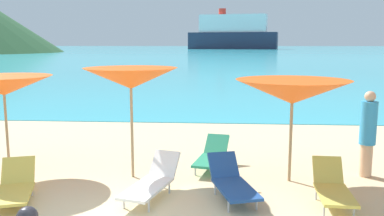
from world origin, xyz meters
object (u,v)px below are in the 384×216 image
lounge_chair_7 (152,181)px  beachgoer_2 (368,132)px  lounge_chair_2 (333,187)px  umbrella_3 (292,92)px  lounge_chair_0 (232,182)px  cruise_ship (233,34)px  lounge_chair_4 (212,155)px  lounge_chair_3 (14,186)px  umbrella_2 (131,78)px  umbrella_1 (4,86)px

lounge_chair_7 → beachgoer_2: size_ratio=0.97×
lounge_chair_2 → lounge_chair_7: size_ratio=0.81×
umbrella_3 → lounge_chair_7: 3.16m
umbrella_3 → lounge_chair_0: (-1.17, -1.02, -1.48)m
lounge_chair_7 → cruise_ship: bearing=103.1°
lounge_chair_2 → lounge_chair_4: size_ratio=0.89×
lounge_chair_2 → lounge_chair_3: size_ratio=0.93×
umbrella_2 → lounge_chair_0: 2.83m
lounge_chair_0 → cruise_ship: (5.00, 198.74, 7.12)m
umbrella_3 → lounge_chair_2: umbrella_3 is taller
umbrella_2 → umbrella_3: size_ratio=0.98×
lounge_chair_2 → lounge_chair_7: 3.10m
lounge_chair_2 → beachgoer_2: beachgoer_2 is taller
lounge_chair_4 → cruise_ship: size_ratio=0.03×
lounge_chair_2 → lounge_chair_4: 2.81m
lounge_chair_3 → lounge_chair_0: bearing=-12.1°
lounge_chair_0 → lounge_chair_7: size_ratio=0.93×
beachgoer_2 → cruise_ship: (2.23, 197.31, 6.48)m
lounge_chair_7 → umbrella_3: bearing=37.3°
umbrella_1 → lounge_chair_2: umbrella_1 is taller
lounge_chair_3 → lounge_chair_4: (3.37, 2.12, 0.04)m
lounge_chair_4 → umbrella_1: bearing=-161.4°
lounge_chair_4 → umbrella_2: bearing=-145.3°
umbrella_2 → lounge_chair_4: umbrella_2 is taller
lounge_chair_3 → lounge_chair_2: bearing=-15.7°
umbrella_3 → cruise_ship: (3.84, 197.72, 5.64)m
lounge_chair_3 → umbrella_2: bearing=21.0°
lounge_chair_0 → cruise_ship: bearing=71.9°
umbrella_3 → cruise_ship: cruise_ship is taller
lounge_chair_3 → cruise_ship: cruise_ship is taller
umbrella_2 → beachgoer_2: 4.91m
lounge_chair_0 → cruise_ship: 198.93m
lounge_chair_2 → lounge_chair_7: lounge_chair_2 is taller
umbrella_3 → lounge_chair_7: umbrella_3 is taller
umbrella_2 → umbrella_3: 3.17m
umbrella_3 → lounge_chair_2: (0.52, -1.19, -1.47)m
lounge_chair_0 → umbrella_3: bearing=24.4°
lounge_chair_2 → cruise_ship: size_ratio=0.03×
umbrella_1 → cruise_ship: 197.88m
umbrella_1 → lounge_chair_7: 3.83m
lounge_chair_3 → cruise_ship: size_ratio=0.03×
umbrella_1 → lounge_chair_0: umbrella_1 is taller
umbrella_1 → umbrella_3: (5.86, -0.16, -0.06)m
lounge_chair_0 → lounge_chair_3: size_ratio=1.08×
umbrella_1 → lounge_chair_3: size_ratio=1.42×
lounge_chair_0 → lounge_chair_2: size_ratio=1.16×
umbrella_2 → beachgoer_2: size_ratio=1.27×
umbrella_3 → lounge_chair_7: size_ratio=1.33×
umbrella_1 → umbrella_3: 5.87m
umbrella_1 → cruise_ship: cruise_ship is taller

